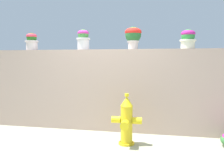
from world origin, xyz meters
TOP-DOWN VIEW (x-y plane):
  - ground_plane at (0.00, 0.00)m, footprint 24.00×24.00m
  - stone_wall at (0.00, 1.17)m, footprint 5.95×0.33m
  - potted_plant_1 at (-1.58, 1.16)m, footprint 0.27×0.27m
  - potted_plant_2 at (-0.47, 1.17)m, footprint 0.27×0.27m
  - potted_plant_3 at (0.52, 1.18)m, footprint 0.32×0.32m
  - potted_plant_4 at (1.52, 1.20)m, footprint 0.29×0.29m
  - fire_hydrant at (0.51, 0.39)m, footprint 0.50×0.40m

SIDE VIEW (x-z plane):
  - ground_plane at x=0.00m, z-range 0.00..0.00m
  - fire_hydrant at x=0.51m, z-range -0.04..0.81m
  - stone_wall at x=0.00m, z-range 0.00..1.59m
  - potted_plant_1 at x=-1.58m, z-range 1.60..1.96m
  - potted_plant_4 at x=1.52m, z-range 1.60..1.96m
  - potted_plant_2 at x=-0.47m, z-range 1.61..2.01m
  - potted_plant_3 at x=0.52m, z-range 1.64..2.07m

